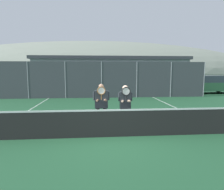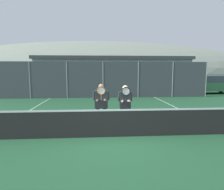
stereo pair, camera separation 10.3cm
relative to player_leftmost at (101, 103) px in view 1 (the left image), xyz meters
The scene contains 13 objects.
ground_plane 1.39m from the player_leftmost, 69.40° to the right, with size 120.00×120.00×0.00m, color #1E4C2D.
hill_distant 60.22m from the player_leftmost, 89.69° to the left, with size 113.47×63.04×22.06m.
clubhouse_building 17.87m from the player_leftmost, 84.17° to the left, with size 18.58×5.50×3.87m.
fence_back 8.93m from the player_leftmost, 87.88° to the left, with size 17.57×0.06×2.95m.
tennis_net 1.08m from the player_leftmost, 69.40° to the right, with size 11.52×0.09×1.05m.
court_line_left_sideline 4.61m from the player_leftmost, 151.79° to the left, with size 0.05×16.00×0.01m, color white.
court_line_right_sideline 5.18m from the player_leftmost, 24.70° to the left, with size 0.05×16.00×0.01m, color white.
player_leftmost is the anchor object (origin of this frame).
player_center_left 0.90m from the player_leftmost, ahead, with size 0.54×0.34×1.69m.
car_far_left 12.20m from the player_leftmost, 112.69° to the left, with size 4.73×2.07×1.69m.
car_left_of_center 11.34m from the player_leftmost, 88.00° to the left, with size 4.05×1.96×1.79m.
car_center 12.58m from the player_leftmost, 63.93° to the left, with size 4.79×2.01×1.68m.
car_right_of_center 15.67m from the player_leftmost, 45.48° to the left, with size 4.70×2.00×1.73m.
Camera 1 is at (-0.57, -6.52, 2.25)m, focal length 32.00 mm.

